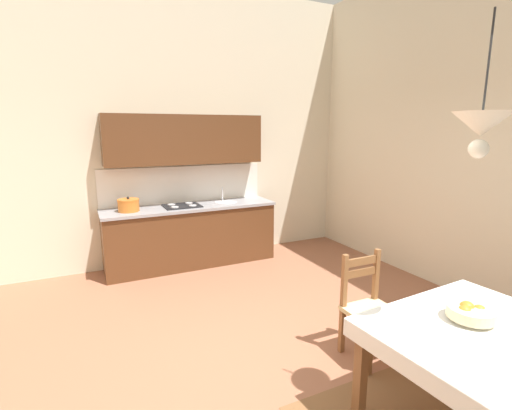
{
  "coord_description": "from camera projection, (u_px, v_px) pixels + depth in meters",
  "views": [
    {
      "loc": [
        -1.31,
        -2.41,
        2.0
      ],
      "look_at": [
        0.45,
        1.25,
        1.17
      ],
      "focal_mm": 26.19,
      "sensor_mm": 36.0,
      "label": 1
    }
  ],
  "objects": [
    {
      "name": "ground_plane",
      "position": [
        272.0,
        381.0,
        3.1
      ],
      "size": [
        6.23,
        6.87,
        0.1
      ],
      "primitive_type": "cube",
      "color": "#935B42"
    },
    {
      "name": "fruit_bowl",
      "position": [
        470.0,
        312.0,
        2.46
      ],
      "size": [
        0.3,
        0.3,
        0.12
      ],
      "color": "beige",
      "rests_on": "dining_table"
    },
    {
      "name": "dining_chair_kitchen_side",
      "position": [
        369.0,
        309.0,
        3.28
      ],
      "size": [
        0.43,
        0.43,
        0.93
      ],
      "color": "#D1BC89",
      "rests_on": "ground_plane"
    },
    {
      "name": "wall_back",
      "position": [
        171.0,
        128.0,
        5.5
      ],
      "size": [
        6.23,
        0.12,
        4.04
      ],
      "primitive_type": "cube",
      "color": "beige",
      "rests_on": "ground_plane"
    },
    {
      "name": "kitchen_cabinetry",
      "position": [
        189.0,
        208.0,
        5.5
      ],
      "size": [
        2.5,
        0.63,
        2.2
      ],
      "color": "#56331C",
      "rests_on": "ground_plane"
    },
    {
      "name": "dining_table",
      "position": [
        473.0,
        344.0,
        2.43
      ],
      "size": [
        1.39,
        1.09,
        0.75
      ],
      "color": "brown",
      "rests_on": "ground_plane"
    },
    {
      "name": "pendant_lamp",
      "position": [
        481.0,
        126.0,
        2.11
      ],
      "size": [
        0.32,
        0.32,
        0.8
      ],
      "color": "black"
    }
  ]
}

